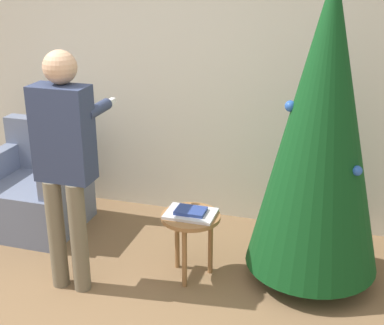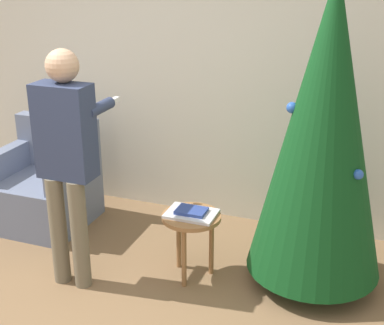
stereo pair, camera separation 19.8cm
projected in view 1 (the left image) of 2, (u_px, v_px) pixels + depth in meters
name	position (u px, v px, depth m)	size (l,w,h in m)	color
wall_back	(178.00, 65.00, 4.56)	(8.00, 0.06, 2.70)	beige
christmas_tree	(322.00, 127.00, 3.54)	(0.94, 0.94, 2.19)	brown
armchair	(36.00, 191.00, 4.62)	(0.78, 0.75, 0.89)	slate
person_standing	(65.00, 154.00, 3.54)	(0.40, 0.57, 1.67)	#6B604C
side_stool	(191.00, 224.00, 3.83)	(0.43, 0.43, 0.50)	olive
laptop	(191.00, 214.00, 3.79)	(0.35, 0.25, 0.02)	silver
book	(191.00, 211.00, 3.79)	(0.21, 0.15, 0.02)	navy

